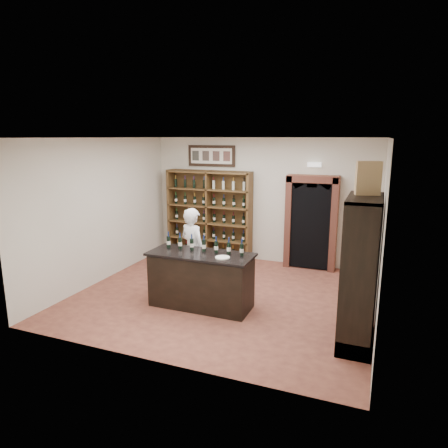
# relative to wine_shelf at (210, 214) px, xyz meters

# --- Properties ---
(floor) EXTENTS (5.50, 5.50, 0.00)m
(floor) POSITION_rel_wine_shelf_xyz_m (1.30, -2.33, -1.10)
(floor) COLOR #9A553D
(floor) RESTS_ON ground
(ceiling) EXTENTS (5.50, 5.50, 0.00)m
(ceiling) POSITION_rel_wine_shelf_xyz_m (1.30, -2.33, 1.90)
(ceiling) COLOR white
(ceiling) RESTS_ON wall_back
(wall_back) EXTENTS (5.50, 0.04, 3.00)m
(wall_back) POSITION_rel_wine_shelf_xyz_m (1.30, 0.17, 0.40)
(wall_back) COLOR beige
(wall_back) RESTS_ON ground
(wall_left) EXTENTS (0.04, 5.00, 3.00)m
(wall_left) POSITION_rel_wine_shelf_xyz_m (-1.45, -2.33, 0.40)
(wall_left) COLOR beige
(wall_left) RESTS_ON ground
(wall_right) EXTENTS (0.04, 5.00, 3.00)m
(wall_right) POSITION_rel_wine_shelf_xyz_m (4.05, -2.33, 0.40)
(wall_right) COLOR beige
(wall_right) RESTS_ON ground
(wine_shelf) EXTENTS (2.20, 0.38, 2.20)m
(wine_shelf) POSITION_rel_wine_shelf_xyz_m (0.00, 0.00, 0.00)
(wine_shelf) COLOR brown
(wine_shelf) RESTS_ON ground
(framed_picture) EXTENTS (1.25, 0.04, 0.52)m
(framed_picture) POSITION_rel_wine_shelf_xyz_m (0.00, 0.14, 1.45)
(framed_picture) COLOR black
(framed_picture) RESTS_ON wall_back
(arched_doorway) EXTENTS (1.17, 0.35, 2.17)m
(arched_doorway) POSITION_rel_wine_shelf_xyz_m (2.55, -0.00, 0.04)
(arched_doorway) COLOR black
(arched_doorway) RESTS_ON ground
(emergency_light) EXTENTS (0.30, 0.10, 0.10)m
(emergency_light) POSITION_rel_wine_shelf_xyz_m (2.55, 0.09, 1.30)
(emergency_light) COLOR white
(emergency_light) RESTS_ON wall_back
(tasting_counter) EXTENTS (1.88, 0.78, 1.00)m
(tasting_counter) POSITION_rel_wine_shelf_xyz_m (1.10, -2.93, -0.61)
(tasting_counter) COLOR black
(tasting_counter) RESTS_ON ground
(counter_bottle_0) EXTENTS (0.07, 0.07, 0.30)m
(counter_bottle_0) POSITION_rel_wine_shelf_xyz_m (0.38, -2.80, 0.01)
(counter_bottle_0) COLOR black
(counter_bottle_0) RESTS_ON tasting_counter
(counter_bottle_1) EXTENTS (0.07, 0.07, 0.30)m
(counter_bottle_1) POSITION_rel_wine_shelf_xyz_m (0.62, -2.80, 0.01)
(counter_bottle_1) COLOR black
(counter_bottle_1) RESTS_ON tasting_counter
(counter_bottle_2) EXTENTS (0.07, 0.07, 0.30)m
(counter_bottle_2) POSITION_rel_wine_shelf_xyz_m (0.86, -2.80, 0.01)
(counter_bottle_2) COLOR black
(counter_bottle_2) RESTS_ON tasting_counter
(counter_bottle_3) EXTENTS (0.07, 0.07, 0.30)m
(counter_bottle_3) POSITION_rel_wine_shelf_xyz_m (1.10, -2.80, 0.01)
(counter_bottle_3) COLOR black
(counter_bottle_3) RESTS_ON tasting_counter
(counter_bottle_4) EXTENTS (0.07, 0.07, 0.30)m
(counter_bottle_4) POSITION_rel_wine_shelf_xyz_m (1.34, -2.80, 0.01)
(counter_bottle_4) COLOR black
(counter_bottle_4) RESTS_ON tasting_counter
(counter_bottle_5) EXTENTS (0.07, 0.07, 0.30)m
(counter_bottle_5) POSITION_rel_wine_shelf_xyz_m (1.58, -2.80, 0.01)
(counter_bottle_5) COLOR black
(counter_bottle_5) RESTS_ON tasting_counter
(counter_bottle_6) EXTENTS (0.07, 0.07, 0.30)m
(counter_bottle_6) POSITION_rel_wine_shelf_xyz_m (1.82, -2.80, 0.01)
(counter_bottle_6) COLOR black
(counter_bottle_6) RESTS_ON tasting_counter
(side_cabinet) EXTENTS (0.48, 1.20, 2.20)m
(side_cabinet) POSITION_rel_wine_shelf_xyz_m (3.82, -3.23, -0.35)
(side_cabinet) COLOR black
(side_cabinet) RESTS_ON ground
(shopkeeper) EXTENTS (0.72, 0.61, 1.69)m
(shopkeeper) POSITION_rel_wine_shelf_xyz_m (0.65, -2.33, -0.26)
(shopkeeper) COLOR white
(shopkeeper) RESTS_ON ground
(plate) EXTENTS (0.25, 0.25, 0.02)m
(plate) POSITION_rel_wine_shelf_xyz_m (1.57, -3.06, -0.09)
(plate) COLOR white
(plate) RESTS_ON tasting_counter
(wine_crate) EXTENTS (0.36, 0.22, 0.48)m
(wine_crate) POSITION_rel_wine_shelf_xyz_m (3.80, -3.06, 1.34)
(wine_crate) COLOR tan
(wine_crate) RESTS_ON side_cabinet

